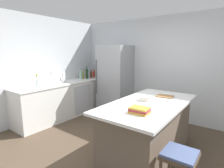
% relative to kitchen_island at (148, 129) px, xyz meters
% --- Properties ---
extents(ground_plane, '(7.20, 7.20, 0.00)m').
position_rel_kitchen_island_xyz_m(ground_plane, '(-0.53, -0.40, -0.46)').
color(ground_plane, '#4C3D2D').
extents(wall_rear, '(6.00, 0.10, 2.60)m').
position_rel_kitchen_island_xyz_m(wall_rear, '(-0.53, 1.85, 0.84)').
color(wall_rear, silver).
rests_on(wall_rear, ground_plane).
extents(wall_left, '(0.10, 6.00, 2.60)m').
position_rel_kitchen_island_xyz_m(wall_left, '(-2.98, -0.40, 0.84)').
color(wall_left, silver).
rests_on(wall_left, ground_plane).
extents(counter_run_left, '(0.69, 2.69, 0.93)m').
position_rel_kitchen_island_xyz_m(counter_run_left, '(-2.60, 0.37, -0.00)').
color(counter_run_left, silver).
rests_on(counter_run_left, ground_plane).
extents(kitchen_island, '(1.01, 1.97, 0.92)m').
position_rel_kitchen_island_xyz_m(kitchen_island, '(0.00, 0.00, 0.00)').
color(kitchen_island, brown).
rests_on(kitchen_island, ground_plane).
extents(refrigerator, '(0.82, 0.76, 1.89)m').
position_rel_kitchen_island_xyz_m(refrigerator, '(-1.72, 1.43, 0.48)').
color(refrigerator, '#93969B').
rests_on(refrigerator, ground_plane).
extents(bar_stool, '(0.36, 0.36, 0.66)m').
position_rel_kitchen_island_xyz_m(bar_stool, '(0.71, -0.73, 0.07)').
color(bar_stool, '#473828').
rests_on(bar_stool, ground_plane).
extents(sink_faucet, '(0.15, 0.05, 0.30)m').
position_rel_kitchen_island_xyz_m(sink_faucet, '(-2.65, -0.00, 0.62)').
color(sink_faucet, silver).
rests_on(sink_faucet, counter_run_left).
extents(flower_vase, '(0.08, 0.08, 0.31)m').
position_rel_kitchen_island_xyz_m(flower_vase, '(-2.60, -0.39, 0.56)').
color(flower_vase, silver).
rests_on(flower_vase, counter_run_left).
extents(paper_towel_roll, '(0.14, 0.14, 0.31)m').
position_rel_kitchen_island_xyz_m(paper_towel_roll, '(-2.62, 0.35, 0.60)').
color(paper_towel_roll, gray).
rests_on(paper_towel_roll, counter_run_left).
extents(vinegar_bottle, '(0.05, 0.05, 0.25)m').
position_rel_kitchen_island_xyz_m(vinegar_bottle, '(-2.65, 1.59, 0.57)').
color(vinegar_bottle, '#994C23').
rests_on(vinegar_bottle, counter_run_left).
extents(hot_sauce_bottle, '(0.05, 0.05, 0.24)m').
position_rel_kitchen_island_xyz_m(hot_sauce_bottle, '(-2.59, 1.49, 0.56)').
color(hot_sauce_bottle, red).
rests_on(hot_sauce_bottle, counter_run_left).
extents(syrup_bottle, '(0.07, 0.07, 0.24)m').
position_rel_kitchen_island_xyz_m(syrup_bottle, '(-2.61, 1.40, 0.56)').
color(syrup_bottle, '#5B3319').
rests_on(syrup_bottle, counter_run_left).
extents(soda_bottle, '(0.08, 0.08, 0.37)m').
position_rel_kitchen_island_xyz_m(soda_bottle, '(-2.63, 1.31, 0.60)').
color(soda_bottle, silver).
rests_on(soda_bottle, counter_run_left).
extents(wine_bottle, '(0.07, 0.07, 0.37)m').
position_rel_kitchen_island_xyz_m(wine_bottle, '(-2.61, 1.22, 0.61)').
color(wine_bottle, '#19381E').
rests_on(wine_bottle, counter_run_left).
extents(olive_oil_bottle, '(0.05, 0.05, 0.29)m').
position_rel_kitchen_island_xyz_m(olive_oil_bottle, '(-2.66, 1.12, 0.58)').
color(olive_oil_bottle, olive).
rests_on(olive_oil_bottle, counter_run_left).
extents(gin_bottle, '(0.07, 0.07, 0.31)m').
position_rel_kitchen_island_xyz_m(gin_bottle, '(-2.67, 1.02, 0.58)').
color(gin_bottle, '#8CB79E').
rests_on(gin_bottle, counter_run_left).
extents(cookbook_stack, '(0.27, 0.20, 0.08)m').
position_rel_kitchen_island_xyz_m(cookbook_stack, '(0.11, -0.55, 0.49)').
color(cookbook_stack, gold).
rests_on(cookbook_stack, kitchen_island).
extents(mixing_bowl, '(0.21, 0.21, 0.07)m').
position_rel_kitchen_island_xyz_m(mixing_bowl, '(-0.10, 0.07, 0.49)').
color(mixing_bowl, silver).
rests_on(mixing_bowl, kitchen_island).
extents(cutting_board, '(0.29, 0.24, 0.02)m').
position_rel_kitchen_island_xyz_m(cutting_board, '(0.07, 0.51, 0.46)').
color(cutting_board, '#9E7042').
rests_on(cutting_board, kitchen_island).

